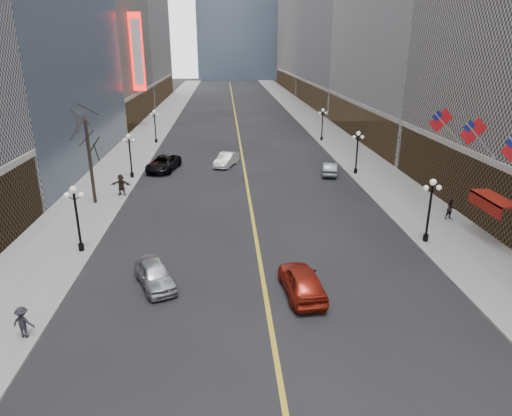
{
  "coord_description": "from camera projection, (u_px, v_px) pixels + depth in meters",
  "views": [
    {
      "loc": [
        -2.02,
        1.55,
        13.1
      ],
      "look_at": [
        -0.71,
        21.07,
        6.09
      ],
      "focal_mm": 32.0,
      "sensor_mm": 36.0,
      "label": 1
    }
  ],
  "objects": [
    {
      "name": "streetlamp_east_3",
      "position": [
        322.0,
        121.0,
        64.86
      ],
      "size": [
        1.26,
        0.44,
        4.52
      ],
      "color": "black",
      "rests_on": "sidewalk_east"
    },
    {
      "name": "streetlamp_east_1",
      "position": [
        430.0,
        204.0,
        31.04
      ],
      "size": [
        1.26,
        0.44,
        4.52
      ],
      "color": "black",
      "rests_on": "sidewalk_east"
    },
    {
      "name": "ped_east_walk",
      "position": [
        451.0,
        209.0,
        35.75
      ],
      "size": [
        0.84,
        0.56,
        1.6
      ],
      "primitive_type": "imported",
      "rotation": [
        0.0,
        0.0,
        0.18
      ],
      "color": "black",
      "rests_on": "sidewalk_east"
    },
    {
      "name": "sidewalk_west",
      "position": [
        145.0,
        138.0,
        67.94
      ],
      "size": [
        6.0,
        230.0,
        0.15
      ],
      "primitive_type": "cube",
      "color": "gray",
      "rests_on": "ground"
    },
    {
      "name": "ped_west_walk",
      "position": [
        23.0,
        322.0,
        21.2
      ],
      "size": [
        1.08,
        0.59,
        1.58
      ],
      "primitive_type": "imported",
      "rotation": [
        0.0,
        0.0,
        2.97
      ],
      "color": "black",
      "rests_on": "sidewalk_west"
    },
    {
      "name": "awning_c",
      "position": [
        492.0,
        200.0,
        31.25
      ],
      "size": [
        1.4,
        4.0,
        0.93
      ],
      "color": "maroon",
      "rests_on": "ground"
    },
    {
      "name": "car_nb_near",
      "position": [
        155.0,
        274.0,
        26.11
      ],
      "size": [
        3.25,
        4.63,
        1.46
      ],
      "primitive_type": "imported",
      "rotation": [
        0.0,
        0.0,
        0.4
      ],
      "color": "#A2A5A9",
      "rests_on": "ground"
    },
    {
      "name": "car_nb_mid",
      "position": [
        226.0,
        160.0,
        52.1
      ],
      "size": [
        3.09,
        4.84,
        1.51
      ],
      "primitive_type": "imported",
      "rotation": [
        0.0,
        0.0,
        -0.36
      ],
      "color": "silver",
      "rests_on": "ground"
    },
    {
      "name": "car_sb_far",
      "position": [
        330.0,
        168.0,
        48.62
      ],
      "size": [
        2.31,
        4.42,
        1.39
      ],
      "primitive_type": "imported",
      "rotation": [
        0.0,
        0.0,
        2.93
      ],
      "color": "#4A4F51",
      "rests_on": "ground"
    },
    {
      "name": "car_nb_far",
      "position": [
        163.0,
        163.0,
        50.26
      ],
      "size": [
        3.8,
        6.21,
        1.61
      ],
      "primitive_type": "imported",
      "rotation": [
        0.0,
        0.0,
        -0.21
      ],
      "color": "black",
      "rests_on": "ground"
    },
    {
      "name": "tree_west_far",
      "position": [
        87.0,
        133.0,
        37.71
      ],
      "size": [
        3.6,
        3.6,
        7.92
      ],
      "color": "#2D231C",
      "rests_on": "sidewalk_west"
    },
    {
      "name": "streetlamp_west_1",
      "position": [
        76.0,
        212.0,
        29.55
      ],
      "size": [
        1.26,
        0.44,
        4.52
      ],
      "color": "black",
      "rests_on": "sidewalk_west"
    },
    {
      "name": "flag_4",
      "position": [
        475.0,
        134.0,
        31.66
      ],
      "size": [
        2.87,
        0.12,
        2.87
      ],
      "color": "#B2B2B7",
      "rests_on": "ground"
    },
    {
      "name": "sidewalk_east",
      "position": [
        330.0,
        135.0,
        69.71
      ],
      "size": [
        6.0,
        230.0,
        0.15
      ],
      "primitive_type": "cube",
      "color": "gray",
      "rests_on": "ground"
    },
    {
      "name": "ped_west_far",
      "position": [
        121.0,
        185.0,
        41.4
      ],
      "size": [
        1.86,
        0.69,
        1.96
      ],
      "primitive_type": "imported",
      "rotation": [
        0.0,
        0.0,
        -0.09
      ],
      "color": "black",
      "rests_on": "sidewalk_west"
    },
    {
      "name": "streetlamp_east_2",
      "position": [
        357.0,
        148.0,
        47.95
      ],
      "size": [
        1.26,
        0.44,
        4.52
      ],
      "color": "black",
      "rests_on": "sidewalk_east"
    },
    {
      "name": "lane_line",
      "position": [
        237.0,
        126.0,
        78.24
      ],
      "size": [
        0.25,
        200.0,
        0.02
      ],
      "primitive_type": "cube",
      "color": "gold",
      "rests_on": "ground"
    },
    {
      "name": "theatre_marquee",
      "position": [
        137.0,
        52.0,
        73.19
      ],
      "size": [
        2.0,
        0.55,
        12.0
      ],
      "color": "red",
      "rests_on": "ground"
    },
    {
      "name": "streetlamp_west_3",
      "position": [
        155.0,
        123.0,
        63.37
      ],
      "size": [
        1.26,
        0.44,
        4.52
      ],
      "color": "black",
      "rests_on": "sidewalk_west"
    },
    {
      "name": "streetlamp_west_2",
      "position": [
        130.0,
        151.0,
        46.46
      ],
      "size": [
        1.26,
        0.44,
        4.52
      ],
      "color": "black",
      "rests_on": "sidewalk_west"
    },
    {
      "name": "car_sb_mid",
      "position": [
        302.0,
        281.0,
        25.15
      ],
      "size": [
        2.4,
        5.01,
        1.65
      ],
      "primitive_type": "imported",
      "rotation": [
        0.0,
        0.0,
        3.24
      ],
      "color": "maroon",
      "rests_on": "ground"
    },
    {
      "name": "flag_5",
      "position": [
        443.0,
        122.0,
        36.36
      ],
      "size": [
        2.87,
        0.12,
        2.87
      ],
      "color": "#B2B2B7",
      "rests_on": "ground"
    }
  ]
}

